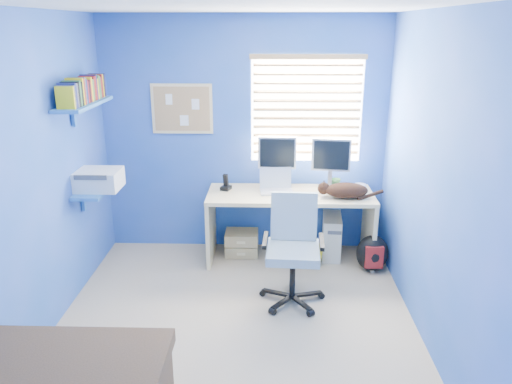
{
  "coord_description": "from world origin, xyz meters",
  "views": [
    {
      "loc": [
        0.27,
        -3.61,
        2.37
      ],
      "look_at": [
        0.15,
        0.65,
        0.95
      ],
      "focal_mm": 35.0,
      "sensor_mm": 36.0,
      "label": 1
    }
  ],
  "objects_px": {
    "desk": "(290,226)",
    "office_chair": "(293,263)",
    "tower_pc": "(331,236)",
    "cat": "(346,190)",
    "laptop": "(276,182)"
  },
  "relations": [
    {
      "from": "desk",
      "to": "office_chair",
      "type": "xyz_separation_m",
      "value": [
        -0.0,
        -0.84,
        -0.01
      ]
    },
    {
      "from": "tower_pc",
      "to": "office_chair",
      "type": "height_order",
      "value": "office_chair"
    },
    {
      "from": "office_chair",
      "to": "tower_pc",
      "type": "bearing_deg",
      "value": 63.82
    },
    {
      "from": "laptop",
      "to": "tower_pc",
      "type": "distance_m",
      "value": 0.87
    },
    {
      "from": "tower_pc",
      "to": "office_chair",
      "type": "xyz_separation_m",
      "value": [
        -0.46,
        -0.93,
        0.13
      ]
    },
    {
      "from": "laptop",
      "to": "desk",
      "type": "bearing_deg",
      "value": -15.4
    },
    {
      "from": "tower_pc",
      "to": "office_chair",
      "type": "bearing_deg",
      "value": -111.47
    },
    {
      "from": "cat",
      "to": "tower_pc",
      "type": "relative_size",
      "value": 0.95
    },
    {
      "from": "desk",
      "to": "cat",
      "type": "xyz_separation_m",
      "value": [
        0.55,
        -0.13,
        0.45
      ]
    },
    {
      "from": "cat",
      "to": "tower_pc",
      "type": "xyz_separation_m",
      "value": [
        -0.09,
        0.23,
        -0.59
      ]
    },
    {
      "from": "laptop",
      "to": "office_chair",
      "type": "height_order",
      "value": "office_chair"
    },
    {
      "from": "desk",
      "to": "cat",
      "type": "bearing_deg",
      "value": -13.25
    },
    {
      "from": "desk",
      "to": "laptop",
      "type": "height_order",
      "value": "laptop"
    },
    {
      "from": "desk",
      "to": "tower_pc",
      "type": "height_order",
      "value": "desk"
    },
    {
      "from": "desk",
      "to": "office_chair",
      "type": "bearing_deg",
      "value": -90.11
    }
  ]
}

